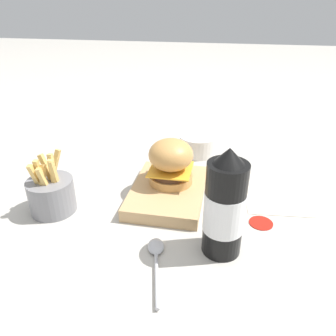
{
  "coord_description": "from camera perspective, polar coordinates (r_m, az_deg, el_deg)",
  "views": [
    {
      "loc": [
        -0.66,
        -0.14,
        0.44
      ],
      "look_at": [
        0.01,
        -0.01,
        0.08
      ],
      "focal_mm": 35.0,
      "sensor_mm": 36.0,
      "label": 1
    }
  ],
  "objects": [
    {
      "name": "ground_plane",
      "position": [
        0.8,
        -0.77,
        -5.34
      ],
      "size": [
        6.0,
        6.0,
        0.0
      ],
      "primitive_type": "plane",
      "color": "#B7B2A8"
    },
    {
      "name": "serving_board",
      "position": [
        0.8,
        0.0,
        -4.11
      ],
      "size": [
        0.24,
        0.17,
        0.03
      ],
      "color": "tan",
      "rests_on": "ground_plane"
    },
    {
      "name": "burger",
      "position": [
        0.78,
        0.5,
        1.16
      ],
      "size": [
        0.11,
        0.11,
        0.11
      ],
      "color": "tan",
      "rests_on": "serving_board"
    },
    {
      "name": "ketchup_bottle",
      "position": [
        0.6,
        9.81,
        -6.75
      ],
      "size": [
        0.08,
        0.08,
        0.22
      ],
      "color": "black",
      "rests_on": "ground_plane"
    },
    {
      "name": "fries_basket",
      "position": [
        0.78,
        -19.63,
        -4.27
      ],
      "size": [
        0.1,
        0.1,
        0.14
      ],
      "color": "slate",
      "rests_on": "ground_plane"
    },
    {
      "name": "side_bowl",
      "position": [
        1.02,
        5.27,
        4.16
      ],
      "size": [
        0.11,
        0.11,
        0.06
      ],
      "color": "silver",
      "rests_on": "ground_plane"
    },
    {
      "name": "spoon",
      "position": [
        0.64,
        -2.09,
        -14.66
      ],
      "size": [
        0.17,
        0.06,
        0.01
      ],
      "rotation": [
        0.0,
        0.0,
        0.24
      ],
      "color": "#B2B2B7",
      "rests_on": "ground_plane"
    },
    {
      "name": "ketchup_puddle",
      "position": [
        0.75,
        15.89,
        -9.14
      ],
      "size": [
        0.05,
        0.05,
        0.0
      ],
      "color": "#B21E14",
      "rests_on": "ground_plane"
    },
    {
      "name": "parchment_square",
      "position": [
        0.84,
        18.24,
        -4.93
      ],
      "size": [
        0.16,
        0.16,
        0.0
      ],
      "color": "beige",
      "rests_on": "ground_plane"
    }
  ]
}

